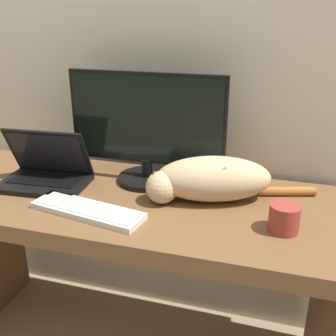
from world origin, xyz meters
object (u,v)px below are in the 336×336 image
(laptop, at_px, (45,173))
(monitor, at_px, (146,129))
(cat, at_px, (209,179))
(coffee_mug, at_px, (284,218))
(external_keyboard, at_px, (87,210))

(laptop, bearing_deg, monitor, 16.99)
(cat, distance_m, coffee_mug, 0.29)
(monitor, bearing_deg, external_keyboard, -108.64)
(laptop, relative_size, external_keyboard, 0.83)
(laptop, bearing_deg, cat, 0.10)
(laptop, relative_size, cat, 0.58)
(cat, bearing_deg, laptop, 167.63)
(monitor, distance_m, coffee_mug, 0.59)
(laptop, distance_m, coffee_mug, 0.88)
(external_keyboard, bearing_deg, monitor, 81.45)
(external_keyboard, distance_m, coffee_mug, 0.62)
(external_keyboard, height_order, coffee_mug, coffee_mug)
(external_keyboard, bearing_deg, coffee_mug, 16.10)
(coffee_mug, bearing_deg, external_keyboard, -173.98)
(monitor, distance_m, external_keyboard, 0.38)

